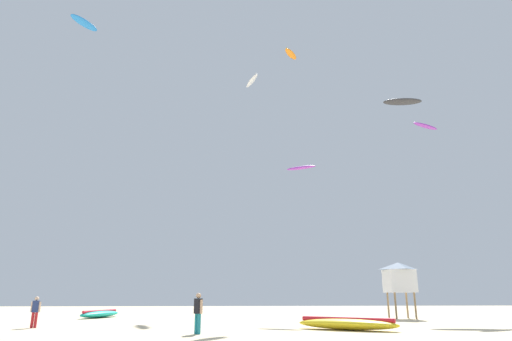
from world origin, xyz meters
TOP-DOWN VIEW (x-y plane):
  - person_foreground at (-3.50, 6.67)m, footprint 0.42×0.49m
  - person_midground at (-12.53, 11.19)m, footprint 0.54×0.37m
  - kite_grounded_near at (3.91, 8.41)m, footprint 5.17×4.14m
  - kite_grounded_mid at (-11.96, 22.26)m, footprint 2.77×5.15m
  - lifeguard_tower at (11.16, 19.16)m, footprint 2.30×2.30m
  - kite_aloft_0 at (-13.34, 15.21)m, footprint 1.93×2.40m
  - kite_aloft_1 at (16.00, 21.80)m, footprint 3.26×2.33m
  - kite_aloft_2 at (0.73, 34.84)m, footprint 1.92×3.78m
  - kite_aloft_3 at (3.75, 19.02)m, footprint 2.51×1.87m
  - kite_aloft_4 at (16.07, 26.27)m, footprint 4.12×1.72m
  - kite_aloft_5 at (4.44, 26.85)m, footprint 1.96×2.51m

SIDE VIEW (x-z plane):
  - kite_grounded_mid at x=-11.96m, z-range -0.02..0.60m
  - kite_grounded_near at x=3.91m, z-range -0.03..0.64m
  - person_midground at x=-12.53m, z-range 0.14..1.77m
  - person_foreground at x=-3.50m, z-range 0.15..1.95m
  - lifeguard_tower at x=11.16m, z-range 0.98..5.13m
  - kite_aloft_3 at x=3.75m, z-range 11.47..11.79m
  - kite_aloft_1 at x=16.00m, z-range 16.45..17.02m
  - kite_aloft_4 at x=16.07m, z-range 20.95..21.59m
  - kite_aloft_0 at x=-13.34m, z-range 21.45..21.87m
  - kite_aloft_5 at x=4.44m, z-range 26.59..26.94m
  - kite_aloft_2 at x=0.73m, z-range 27.17..28.02m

